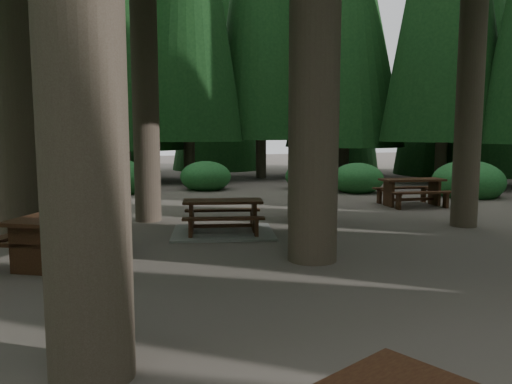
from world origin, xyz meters
name	(u,v)px	position (x,y,z in m)	size (l,w,h in m)	color
ground	(272,267)	(0.00, 0.00, 0.00)	(80.00, 80.00, 0.00)	#534C44
picnic_table_b	(56,230)	(-3.39, 1.41, 0.55)	(2.28, 2.43, 0.83)	black
picnic_table_c	(223,222)	(-0.11, 2.88, 0.24)	(2.52, 2.24, 0.74)	gray
picnic_table_d	(412,188)	(6.31, 5.19, 0.54)	(2.03, 1.70, 0.81)	black
shrub_ring	(295,232)	(0.70, 0.75, 0.40)	(23.86, 24.64, 1.49)	#21612B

